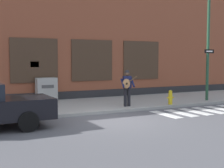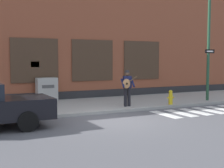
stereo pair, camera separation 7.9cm
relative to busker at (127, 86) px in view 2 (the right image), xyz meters
The scene contains 8 objects.
ground_plane 3.02m from the busker, 128.65° to the right, with size 160.00×160.00×0.00m, color #56565B.
sidewalk 2.57m from the busker, 138.25° to the left, with size 28.00×4.54×0.13m.
building_backdrop 6.75m from the busker, 106.78° to the left, with size 28.00×4.06×8.01m.
crosswalk 3.86m from the busker, 32.63° to the right, with size 5.20×1.90×0.01m.
busker is the anchor object (origin of this frame).
traffic_light 5.73m from the busker, 11.53° to the right, with size 0.63×2.92×5.62m.
utility_box 4.47m from the busker, 130.54° to the left, with size 1.04×0.62×1.23m.
fire_hydrant 2.32m from the busker, ahead, with size 0.38×0.20×0.70m.
Camera 2 is at (-5.18, -10.35, 2.30)m, focal length 50.00 mm.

